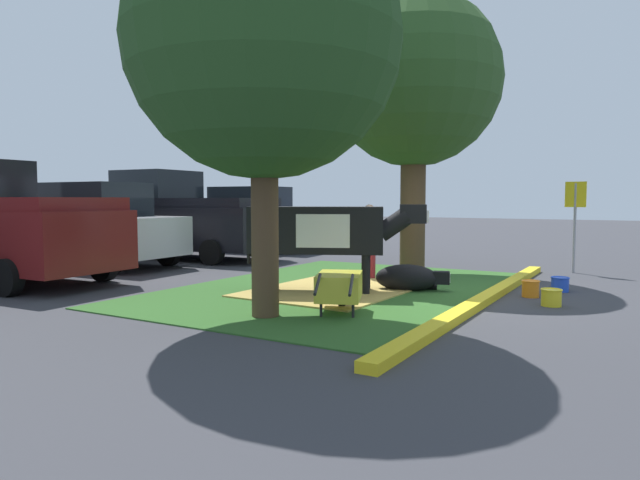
% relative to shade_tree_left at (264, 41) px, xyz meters
% --- Properties ---
extents(ground_plane, '(80.00, 80.00, 0.00)m').
position_rel_shade_tree_left_xyz_m(ground_plane, '(3.12, -1.40, -3.73)').
color(ground_plane, '#38383D').
extents(grass_island, '(7.52, 5.06, 0.02)m').
position_rel_shade_tree_left_xyz_m(grass_island, '(2.72, 0.35, -3.72)').
color(grass_island, '#2D5B23').
rests_on(grass_island, ground).
extents(curb_yellow, '(8.72, 0.24, 0.12)m').
position_rel_shade_tree_left_xyz_m(curb_yellow, '(2.72, -2.33, -3.67)').
color(curb_yellow, yellow).
rests_on(curb_yellow, ground).
extents(hay_bedding, '(3.31, 2.54, 0.04)m').
position_rel_shade_tree_left_xyz_m(hay_bedding, '(2.42, 0.24, -3.70)').
color(hay_bedding, tan).
rests_on(hay_bedding, ground).
extents(shade_tree_left, '(3.72, 3.72, 5.60)m').
position_rel_shade_tree_left_xyz_m(shade_tree_left, '(0.00, 0.00, 0.00)').
color(shade_tree_left, '#4C3823').
rests_on(shade_tree_left, ground).
extents(shade_tree_right, '(3.72, 3.72, 6.05)m').
position_rel_shade_tree_left_xyz_m(shade_tree_right, '(5.43, -0.04, 0.42)').
color(shade_tree_right, '#4C3823').
rests_on(shade_tree_right, ground).
extents(cow_holstein, '(1.67, 2.98, 1.54)m').
position_rel_shade_tree_left_xyz_m(cow_holstein, '(2.16, 0.35, -2.64)').
color(cow_holstein, black).
rests_on(cow_holstein, ground).
extents(calf_lying, '(0.80, 1.33, 0.48)m').
position_rel_shade_tree_left_xyz_m(calf_lying, '(3.07, -0.89, -3.49)').
color(calf_lying, black).
rests_on(calf_lying, ground).
extents(person_handler, '(0.34, 0.52, 1.52)m').
position_rel_shade_tree_left_xyz_m(person_handler, '(4.07, 0.36, -2.92)').
color(person_handler, maroon).
rests_on(person_handler, ground).
extents(wheelbarrow, '(1.58, 1.03, 0.63)m').
position_rel_shade_tree_left_xyz_m(wheelbarrow, '(0.72, -0.77, -3.34)').
color(wheelbarrow, gold).
rests_on(wheelbarrow, ground).
extents(parking_sign, '(0.10, 0.44, 2.01)m').
position_rel_shade_tree_left_xyz_m(parking_sign, '(7.34, -3.09, -2.31)').
color(parking_sign, '#99999E').
rests_on(parking_sign, ground).
extents(bucket_yellow, '(0.32, 0.32, 0.26)m').
position_rel_shade_tree_left_xyz_m(bucket_yellow, '(2.87, -3.28, -3.59)').
color(bucket_yellow, yellow).
rests_on(bucket_yellow, ground).
extents(bucket_orange, '(0.30, 0.30, 0.28)m').
position_rel_shade_tree_left_xyz_m(bucket_orange, '(3.55, -2.86, -3.58)').
color(bucket_orange, orange).
rests_on(bucket_orange, ground).
extents(bucket_blue, '(0.32, 0.32, 0.26)m').
position_rel_shade_tree_left_xyz_m(bucket_blue, '(4.41, -3.20, -3.59)').
color(bucket_blue, blue).
rests_on(bucket_blue, ground).
extents(sedan_red, '(2.18, 4.48, 2.02)m').
position_rel_shade_tree_left_xyz_m(sedan_red, '(2.77, 7.00, -2.74)').
color(sedan_red, silver).
rests_on(sedan_red, ground).
extents(pickup_truck_black, '(2.41, 5.49, 2.42)m').
position_rel_shade_tree_left_xyz_m(pickup_truck_black, '(5.26, 6.66, -2.61)').
color(pickup_truck_black, black).
rests_on(pickup_truck_black, ground).
extents(sedan_blue, '(2.18, 4.48, 2.02)m').
position_rel_shade_tree_left_xyz_m(sedan_blue, '(8.22, 6.53, -2.74)').
color(sedan_blue, navy).
rests_on(sedan_blue, ground).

